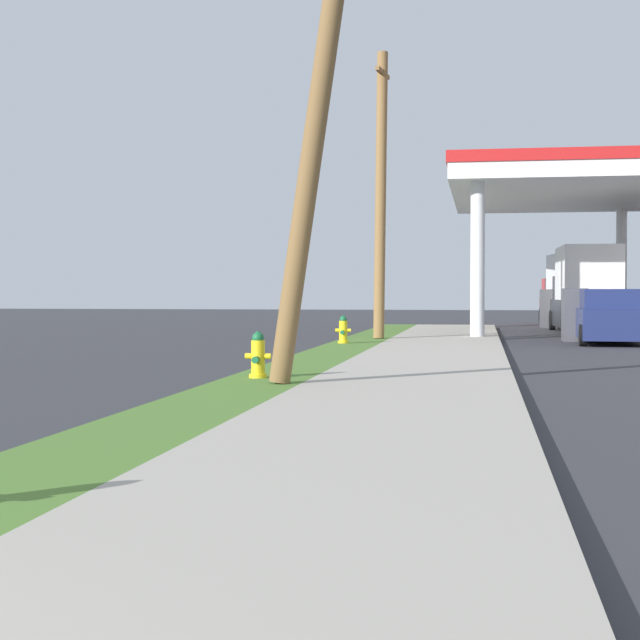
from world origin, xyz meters
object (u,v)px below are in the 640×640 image
Objects in this scene: fire_hydrant_third at (343,331)px; truck_red_on_apron at (573,292)px; car_silver_by_near_pump at (636,316)px; utility_pole_background at (381,192)px; truck_white_at_far_bay at (588,307)px; utility_pole_midground at (321,91)px; fire_hydrant_second at (258,357)px; car_navy_by_far_pump at (610,319)px; truck_black_at_forecourt at (586,292)px.

fire_hydrant_third is 19.20m from truck_red_on_apron.
utility_pole_background is at bearing -153.93° from car_silver_by_near_pump.
utility_pole_background is at bearing -122.90° from truck_white_at_far_bay.
fire_hydrant_third is 12.34m from utility_pole_midground.
car_navy_by_far_pump reaches higher than fire_hydrant_second.
truck_red_on_apron is at bearing 75.26° from fire_hydrant_second.
car_navy_by_far_pump is 10.62m from truck_white_at_far_bay.
car_silver_by_near_pump is (8.46, 17.55, 0.28)m from fire_hydrant_second.
fire_hydrant_second is 1.00× the size of fire_hydrant_third.
fire_hydrant_second is 29.28m from truck_red_on_apron.
car_silver_by_near_pump is at bearing -72.23° from truck_black_at_forecourt.
fire_hydrant_second is 0.09× the size of utility_pole_midground.
truck_black_at_forecourt is (0.06, 7.27, 0.77)m from car_navy_by_far_pump.
car_navy_by_far_pump is at bearing 62.89° from fire_hydrant_second.
utility_pole_midground reaches higher than utility_pole_background.
utility_pole_midground is 30.03m from truck_red_on_apron.
car_silver_by_near_pump and car_navy_by_far_pump have the same top height.
truck_black_at_forecourt is at bearing 55.26° from fire_hydrant_third.
truck_black_at_forecourt reaches higher than car_silver_by_near_pump.
utility_pole_midground is at bearing -105.30° from truck_black_at_forecourt.
fire_hydrant_third is at bearing 96.35° from utility_pole_midground.
fire_hydrant_second is 0.09× the size of utility_pole_background.
utility_pole_midground is 20.20m from car_silver_by_near_pump.
car_navy_by_far_pump is at bearing 68.07° from utility_pole_midground.
truck_red_on_apron reaches higher than fire_hydrant_third.
car_navy_by_far_pump is 14.27m from truck_red_on_apron.
fire_hydrant_second is 10.68m from fire_hydrant_third.
fire_hydrant_second is at bearing -117.11° from car_navy_by_far_pump.
truck_red_on_apron is (0.19, 6.98, 0.00)m from truck_black_at_forecourt.
truck_red_on_apron is (6.28, 29.21, -2.97)m from utility_pole_midground.
truck_black_at_forecourt is at bearing -97.05° from truck_white_at_far_bay.
utility_pole_background is at bearing 77.01° from fire_hydrant_third.
truck_white_at_far_bay reaches higher than car_navy_by_far_pump.
truck_red_on_apron is (6.88, 14.61, -2.96)m from utility_pole_background.
utility_pole_background is at bearing -131.21° from truck_black_at_forecourt.
utility_pole_background is (-0.60, 14.61, -0.01)m from utility_pole_midground.
utility_pole_midground reaches higher than car_navy_by_far_pump.
car_silver_by_near_pump is (7.29, 18.47, -3.74)m from utility_pole_midground.
utility_pole_midground is at bearing -87.66° from utility_pole_background.
truck_red_on_apron is 1.19× the size of truck_white_at_far_bay.
utility_pole_midground is at bearing -102.13° from truck_red_on_apron.
utility_pole_midground is at bearing -38.20° from fire_hydrant_second.
truck_black_at_forecourt is at bearing 89.54° from car_navy_by_far_pump.
car_navy_by_far_pump reaches higher than fire_hydrant_third.
fire_hydrant_second is at bearing 141.80° from utility_pole_midground.
utility_pole_background reaches higher than truck_white_at_far_bay.
fire_hydrant_second is 22.54m from truck_black_at_forecourt.
car_silver_by_near_pump is 1.01× the size of car_navy_by_far_pump.
car_navy_by_far_pump is (-1.27, -3.50, 0.00)m from car_silver_by_near_pump.
utility_pole_midground is 16.56m from car_navy_by_far_pump.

